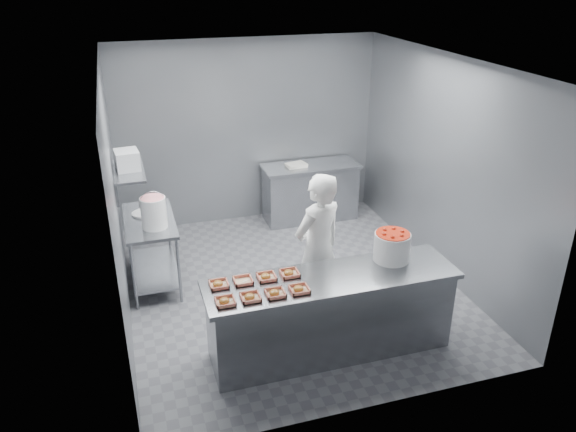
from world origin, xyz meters
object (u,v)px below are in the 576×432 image
(appliance, at_px, (127,160))
(tray_2, at_px, (275,293))
(tray_0, at_px, (225,301))
(worker, at_px, (318,250))
(back_counter, at_px, (310,192))
(strawberry_tub, at_px, (392,246))
(tray_4, at_px, (219,284))
(tray_6, at_px, (266,277))
(service_counter, at_px, (331,314))
(prep_table, at_px, (152,241))
(glaze_bucket, at_px, (154,212))
(tray_1, at_px, (250,297))
(tray_5, at_px, (243,281))
(tray_7, at_px, (289,273))
(tray_3, at_px, (299,289))

(appliance, bearing_deg, tray_2, -66.60)
(tray_0, bearing_deg, worker, 32.64)
(back_counter, height_order, tray_2, tray_2)
(strawberry_tub, relative_size, appliance, 1.26)
(tray_4, bearing_deg, tray_6, 0.00)
(service_counter, distance_m, prep_table, 2.56)
(tray_0, relative_size, tray_4, 1.00)
(prep_table, distance_m, tray_6, 2.08)
(glaze_bucket, xyz_separation_m, appliance, (-0.22, 0.26, 0.58))
(tray_1, relative_size, appliance, 0.62)
(service_counter, bearing_deg, tray_5, 169.79)
(prep_table, relative_size, tray_1, 6.40)
(tray_2, distance_m, worker, 1.03)
(worker, relative_size, glaze_bucket, 3.87)
(back_counter, xyz_separation_m, tray_4, (-2.02, -3.09, 0.47))
(tray_2, bearing_deg, tray_7, 52.75)
(back_counter, bearing_deg, tray_1, -117.58)
(tray_0, relative_size, appliance, 0.62)
(worker, bearing_deg, tray_5, 1.45)
(tray_6, bearing_deg, tray_2, -90.00)
(back_counter, height_order, tray_0, tray_0)
(tray_0, height_order, worker, worker)
(service_counter, height_order, glaze_bucket, glaze_bucket)
(prep_table, height_order, tray_1, tray_1)
(tray_4, relative_size, tray_7, 1.00)
(back_counter, xyz_separation_m, strawberry_tub, (-0.18, -3.10, 0.61))
(tray_6, xyz_separation_m, glaze_bucket, (-0.96, 1.54, 0.18))
(service_counter, height_order, tray_3, tray_3)
(tray_0, xyz_separation_m, tray_1, (0.24, 0.00, 0.00))
(tray_7, bearing_deg, appliance, 128.29)
(tray_4, bearing_deg, service_counter, -8.02)
(tray_0, xyz_separation_m, tray_3, (0.72, 0.00, 0.00))
(service_counter, height_order, tray_1, tray_1)
(tray_1, distance_m, tray_6, 0.40)
(tray_1, bearing_deg, tray_4, 127.25)
(tray_1, relative_size, tray_4, 1.00)
(back_counter, bearing_deg, strawberry_tub, -93.23)
(back_counter, bearing_deg, tray_5, -119.88)
(tray_0, bearing_deg, tray_6, 33.33)
(tray_2, distance_m, tray_6, 0.32)
(tray_1, bearing_deg, glaze_bucket, 111.12)
(tray_7, height_order, strawberry_tub, strawberry_tub)
(tray_7, xyz_separation_m, worker, (0.46, 0.44, -0.03))
(tray_1, distance_m, tray_4, 0.40)
(glaze_bucket, bearing_deg, prep_table, 102.11)
(tray_1, bearing_deg, back_counter, 62.42)
(tray_5, height_order, glaze_bucket, glaze_bucket)
(back_counter, distance_m, worker, 2.81)
(prep_table, bearing_deg, tray_7, -55.10)
(tray_4, bearing_deg, strawberry_tub, -0.24)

